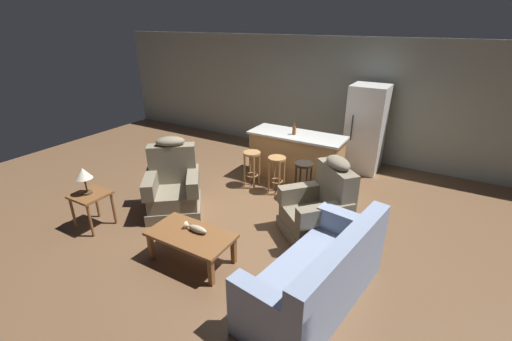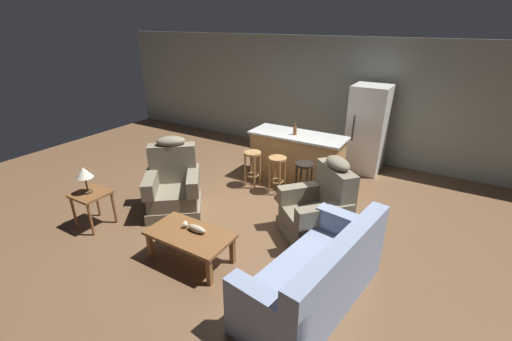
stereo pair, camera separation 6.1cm
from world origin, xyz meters
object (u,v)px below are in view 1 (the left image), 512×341
Objects in this scene: recliner_near_island at (320,210)px; bar_stool_middle at (277,168)px; fish_figurine at (196,229)px; bar_stool_left at (252,163)px; recliner_near_lamp at (173,186)px; end_table at (91,200)px; couch at (319,277)px; table_lamp at (83,175)px; coffee_table at (191,237)px; bar_stool_right at (304,174)px; bottle_tall_green at (294,130)px; refrigerator at (365,129)px; kitchen_island at (296,157)px.

bar_stool_middle is (-1.16, 0.91, 0.05)m from recliner_near_island.
fish_figurine is 0.50× the size of bar_stool_left.
recliner_near_lamp is 1.76× the size of bar_stool_middle.
bar_stool_left is (-0.50, 2.23, 0.01)m from fish_figurine.
fish_figurine is 1.85m from end_table.
recliner_near_lamp is at bearing 55.08° from end_table.
table_lamp is (-3.52, -0.27, 0.53)m from couch.
coffee_table is 1.62× the size of bar_stool_right.
bar_stool_left and bar_stool_middle have the same top height.
end_table is 0.82× the size of bar_stool_left.
bar_stool_middle is (1.89, 2.43, -0.40)m from table_lamp.
bottle_tall_green is at bearing 110.43° from recliner_near_lamp.
table_lamp is 5.19m from refrigerator.
kitchen_island is at bearing 87.32° from coffee_table.
bar_stool_middle is at bearing 88.79° from coffee_table.
recliner_near_island is 2.14× the size of end_table.
bar_stool_right is (0.52, 0.00, 0.00)m from bar_stool_middle.
bar_stool_left is (-1.68, 0.91, 0.05)m from recliner_near_island.
refrigerator reaches higher than table_lamp.
bar_stool_middle reaches higher than end_table.
refrigerator is at bearing -135.93° from recliner_near_island.
recliner_near_island reaches higher than kitchen_island.
bottle_tall_green reaches higher than coffee_table.
couch reaches higher than bar_stool_middle.
kitchen_island is 1.60m from refrigerator.
bar_stool_left is at bearing -133.98° from kitchen_island.
bar_stool_middle is (-1.63, 2.15, 0.13)m from couch.
bottle_tall_green is (1.21, 1.99, 0.61)m from recliner_near_lamp.
recliner_near_island is at bearing -54.92° from bar_stool_right.
kitchen_island is at bearing -52.34° from couch.
couch is 1.14× the size of refrigerator.
kitchen_island is 8.13× the size of bottle_tall_green.
bar_stool_right reaches higher than fish_figurine.
coffee_table is at bearing -91.95° from bottle_tall_green.
bar_stool_left is 1.00× the size of bar_stool_right.
couch is at bearing -61.11° from kitchen_island.
end_table reaches higher than coffee_table.
fish_figurine is at bearing -77.44° from bar_stool_left.
bar_stool_middle is at bearing -94.91° from bottle_tall_green.
bar_stool_right is 1.95m from refrigerator.
end_table is 0.31× the size of kitchen_island.
recliner_near_lamp is at bearing 144.34° from fish_figurine.
bar_stool_middle reaches higher than coffee_table.
fish_figurine is at bearing 11.54° from couch.
recliner_near_lamp is (-2.79, 0.74, 0.08)m from couch.
bar_stool_right is at bearing 76.40° from fish_figurine.
bar_stool_middle and bar_stool_right have the same top height.
table_lamp is at bearing -21.39° from recliner_near_island.
recliner_near_island is at bearing -55.21° from kitchen_island.
bar_stool_right is at bearing -106.66° from refrigerator.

